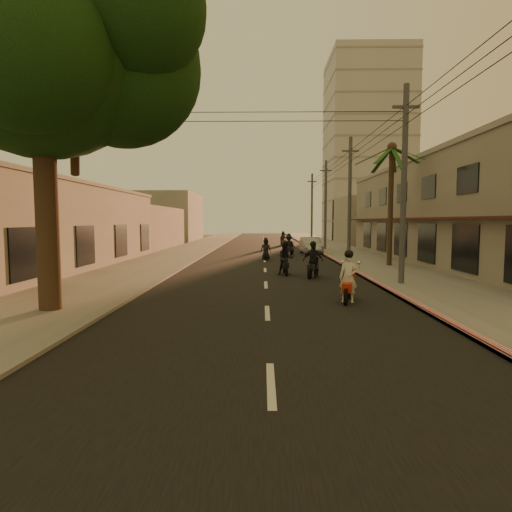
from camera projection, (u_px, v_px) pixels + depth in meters
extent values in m
plane|color=#383023|center=(268.00, 329.00, 11.71)|extent=(160.00, 160.00, 0.00)
cube|color=black|center=(265.00, 261.00, 31.64)|extent=(10.00, 140.00, 0.02)
cube|color=slate|center=(366.00, 260.00, 31.52)|extent=(5.00, 140.00, 0.12)
cube|color=slate|center=(164.00, 260.00, 31.75)|extent=(5.00, 140.00, 0.12)
cube|color=red|center=(347.00, 267.00, 26.57)|extent=(0.20, 60.00, 0.20)
cube|color=gray|center=(470.00, 213.00, 29.14)|extent=(8.00, 34.00, 7.00)
cube|color=gray|center=(472.00, 159.00, 28.84)|extent=(8.20, 34.20, 0.30)
cube|color=#3D1A18|center=(406.00, 219.00, 29.24)|extent=(0.80, 34.00, 0.12)
cube|color=gray|center=(32.00, 229.00, 25.67)|extent=(8.00, 24.00, 5.00)
cube|color=gray|center=(31.00, 185.00, 25.45)|extent=(8.20, 24.20, 0.20)
cube|color=#B7B5B2|center=(367.00, 149.00, 66.12)|extent=(12.00, 12.00, 28.00)
cylinder|color=black|center=(47.00, 220.00, 13.56)|extent=(0.70, 0.70, 6.00)
cylinder|color=black|center=(74.00, 126.00, 13.70)|extent=(1.22, 2.17, 3.04)
cylinder|color=black|center=(18.00, 114.00, 13.01)|extent=(1.31, 1.49, 2.73)
sphere|color=black|center=(40.00, 40.00, 13.11)|extent=(7.20, 7.20, 7.20)
sphere|color=black|center=(122.00, 68.00, 14.11)|extent=(5.20, 5.20, 5.20)
sphere|color=black|center=(29.00, 46.00, 11.38)|extent=(4.60, 4.60, 4.60)
sphere|color=black|center=(132.00, 7.00, 12.51)|extent=(4.40, 4.40, 4.40)
sphere|color=black|center=(106.00, 36.00, 15.39)|extent=(4.40, 4.40, 4.40)
cylinder|color=black|center=(390.00, 208.00, 27.22)|extent=(0.32, 0.32, 7.60)
sphere|color=black|center=(392.00, 147.00, 26.90)|extent=(0.60, 0.60, 0.60)
cylinder|color=#38383A|center=(404.00, 187.00, 19.21)|extent=(0.26, 0.26, 9.00)
cube|color=#38383A|center=(406.00, 107.00, 18.93)|extent=(1.20, 0.12, 0.12)
cylinder|color=#38383A|center=(350.00, 200.00, 31.17)|extent=(0.26, 0.26, 9.00)
cube|color=#38383A|center=(350.00, 151.00, 30.88)|extent=(1.20, 0.12, 0.12)
cylinder|color=#38383A|center=(325.00, 206.00, 43.13)|extent=(0.26, 0.26, 9.00)
cube|color=#38383A|center=(326.00, 170.00, 42.84)|extent=(1.20, 0.12, 0.12)
cylinder|color=#38383A|center=(312.00, 209.00, 55.09)|extent=(0.26, 0.26, 9.00)
cube|color=#38383A|center=(312.00, 181.00, 54.80)|extent=(1.20, 0.12, 0.12)
cube|color=gray|center=(370.00, 221.00, 56.09)|extent=(8.00, 14.00, 6.00)
cube|color=gray|center=(133.00, 228.00, 45.62)|extent=(8.00, 14.00, 4.40)
cube|color=gray|center=(169.00, 217.00, 63.45)|extent=(8.00, 14.00, 7.00)
cylinder|color=black|center=(351.00, 291.00, 16.21)|extent=(0.29, 0.61, 0.61)
cylinder|color=black|center=(346.00, 297.00, 14.94)|extent=(0.29, 0.61, 0.61)
cube|color=#B4210D|center=(348.00, 286.00, 15.47)|extent=(0.66, 1.22, 0.32)
cube|color=#B4210D|center=(350.00, 280.00, 15.97)|extent=(0.34, 0.20, 0.65)
cylinder|color=silver|center=(351.00, 269.00, 16.06)|extent=(0.58, 0.22, 0.04)
imported|color=beige|center=(348.00, 278.00, 15.45)|extent=(0.92, 0.83, 1.82)
sphere|color=black|center=(349.00, 254.00, 15.38)|extent=(0.32, 0.32, 0.32)
sphere|color=silver|center=(343.00, 262.00, 16.11)|extent=(0.13, 0.13, 0.13)
sphere|color=silver|center=(359.00, 263.00, 15.92)|extent=(0.13, 0.13, 0.13)
cylinder|color=black|center=(284.00, 268.00, 24.12)|extent=(0.13, 0.60, 0.60)
cylinder|color=black|center=(286.00, 271.00, 22.79)|extent=(0.13, 0.60, 0.60)
cube|color=black|center=(285.00, 264.00, 23.35)|extent=(0.35, 1.19, 0.32)
cube|color=black|center=(285.00, 261.00, 23.87)|extent=(0.32, 0.12, 0.64)
cylinder|color=silver|center=(284.00, 254.00, 23.97)|extent=(0.59, 0.07, 0.04)
imported|color=black|center=(285.00, 259.00, 23.33)|extent=(0.93, 0.75, 1.79)
sphere|color=black|center=(286.00, 243.00, 23.26)|extent=(0.32, 0.32, 0.32)
cylinder|color=black|center=(316.00, 271.00, 22.89)|extent=(0.32, 0.61, 0.61)
cylinder|color=black|center=(310.00, 273.00, 21.63)|extent=(0.32, 0.61, 0.61)
cube|color=black|center=(313.00, 267.00, 22.16)|extent=(0.71, 1.22, 0.33)
cube|color=black|center=(315.00, 262.00, 22.65)|extent=(0.34, 0.22, 0.65)
cylinder|color=silver|center=(316.00, 255.00, 22.74)|extent=(0.57, 0.25, 0.04)
imported|color=black|center=(313.00, 260.00, 22.13)|extent=(1.36, 1.16, 1.82)
sphere|color=black|center=(313.00, 244.00, 22.06)|extent=(0.33, 0.33, 0.33)
cylinder|color=black|center=(266.00, 256.00, 32.96)|extent=(0.14, 0.55, 0.54)
cylinder|color=black|center=(265.00, 257.00, 31.77)|extent=(0.14, 0.55, 0.54)
cube|color=black|center=(266.00, 253.00, 32.27)|extent=(0.36, 1.08, 0.29)
cube|color=black|center=(266.00, 251.00, 32.74)|extent=(0.30, 0.12, 0.58)
cylinder|color=silver|center=(266.00, 246.00, 32.82)|extent=(0.53, 0.09, 0.04)
imported|color=black|center=(266.00, 249.00, 32.25)|extent=(0.88, 0.66, 1.62)
sphere|color=black|center=(266.00, 239.00, 32.19)|extent=(0.29, 0.29, 0.29)
cylinder|color=black|center=(292.00, 251.00, 37.28)|extent=(0.35, 0.59, 0.60)
cylinder|color=black|center=(286.00, 252.00, 36.08)|extent=(0.35, 0.59, 0.60)
cube|color=black|center=(289.00, 249.00, 36.58)|extent=(0.77, 1.19, 0.32)
cube|color=black|center=(291.00, 246.00, 37.05)|extent=(0.34, 0.23, 0.64)
cylinder|color=silver|center=(292.00, 242.00, 37.13)|extent=(0.55, 0.29, 0.04)
imported|color=black|center=(289.00, 245.00, 36.56)|extent=(1.67, 1.56, 1.79)
sphere|color=black|center=(289.00, 235.00, 36.49)|extent=(0.32, 0.32, 0.32)
imported|color=#9FA2A7|center=(311.00, 245.00, 38.58)|extent=(2.02, 4.71, 1.50)
cylinder|color=black|center=(281.00, 243.00, 51.96)|extent=(0.22, 0.55, 0.55)
cylinder|color=black|center=(284.00, 244.00, 50.77)|extent=(0.22, 0.55, 0.55)
cube|color=black|center=(283.00, 241.00, 51.27)|extent=(0.52, 1.11, 0.29)
cube|color=black|center=(282.00, 240.00, 51.73)|extent=(0.31, 0.16, 0.58)
cylinder|color=silver|center=(282.00, 237.00, 51.82)|extent=(0.53, 0.16, 0.04)
imported|color=black|center=(283.00, 239.00, 51.25)|extent=(1.04, 0.88, 1.64)
sphere|color=black|center=(283.00, 232.00, 51.19)|extent=(0.29, 0.29, 0.29)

